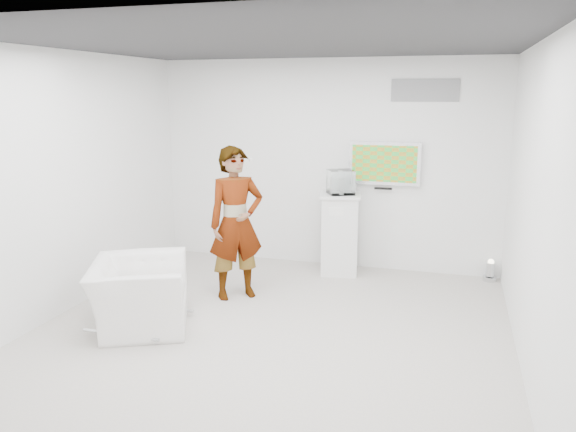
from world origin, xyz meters
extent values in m
cube|color=#BCB5AD|center=(0.00, 0.00, 0.01)|extent=(5.00, 5.00, 0.01)
cube|color=#2C2C2E|center=(0.00, 0.00, 3.00)|extent=(5.00, 5.00, 0.01)
cube|color=white|center=(0.00, 2.50, 1.50)|extent=(5.00, 0.01, 3.00)
cube|color=white|center=(0.00, -2.50, 1.50)|extent=(5.00, 0.01, 3.00)
cube|color=white|center=(-2.50, 0.00, 1.50)|extent=(0.01, 5.00, 3.00)
cube|color=white|center=(2.50, 0.00, 1.50)|extent=(0.01, 5.00, 3.00)
cube|color=silver|center=(0.85, 2.45, 1.55)|extent=(1.00, 0.08, 0.60)
cube|color=gray|center=(1.35, 2.49, 2.55)|extent=(0.90, 0.02, 0.30)
imported|color=silver|center=(-0.74, 0.82, 0.95)|extent=(0.82, 0.79, 1.90)
imported|color=silver|center=(-1.43, -0.35, 0.37)|extent=(1.37, 1.44, 0.73)
cube|color=white|center=(0.29, 2.13, 0.57)|extent=(0.64, 0.64, 1.14)
cylinder|color=silver|center=(2.35, 2.36, 0.14)|extent=(0.19, 0.19, 0.29)
cube|color=white|center=(0.29, 2.13, 1.31)|extent=(0.45, 0.45, 0.33)
cube|color=white|center=(0.29, 2.13, 1.25)|extent=(0.10, 0.16, 0.22)
cube|color=white|center=(-0.64, 1.09, 1.71)|extent=(0.08, 0.13, 0.03)
camera|label=1|loc=(1.79, -5.44, 2.53)|focal=35.00mm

